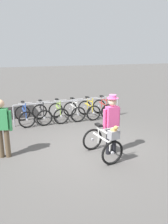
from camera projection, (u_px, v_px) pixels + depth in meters
The scene contains 11 objects.
ground_plane at pixel (92, 150), 6.62m from camera, with size 80.00×80.00×0.00m, color #514F4C.
bike_rack_rail at pixel (70, 105), 9.26m from camera, with size 4.60×0.28×0.88m.
racked_bike_blue at pixel (24, 115), 8.89m from camera, with size 0.70×1.12×0.97m.
racked_bike_black at pixel (42, 114), 9.12m from camera, with size 0.69×1.12×0.97m.
racked_bike_lime at pixel (58, 112), 9.36m from camera, with size 0.72×1.12×0.97m.
racked_bike_white at pixel (74, 111), 9.59m from camera, with size 0.66×1.12×0.98m.
racked_bike_yellow at pixel (89, 109), 9.82m from camera, with size 0.68×1.10×0.97m.
racked_bike_red at pixel (103, 108), 10.05m from camera, with size 0.74×1.13×0.97m.
featured_bicycle at pixel (104, 142), 5.96m from camera, with size 0.76×1.23×1.09m.
person_with_featured_bike at pixel (112, 122), 6.15m from camera, with size 0.53×0.32×1.72m.
pedestrian_with_backpack at pixel (2, 125), 5.95m from camera, with size 0.51×0.40×1.64m.
Camera 1 is at (-2.60, -5.51, 2.84)m, focal length 35.29 mm.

